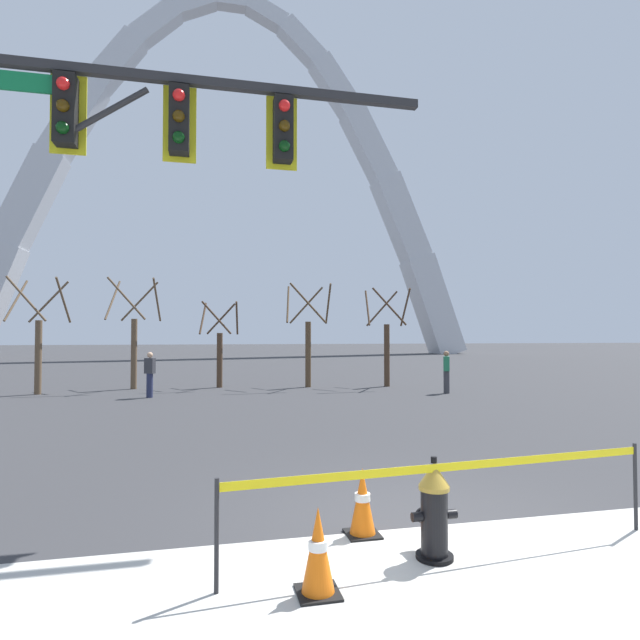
# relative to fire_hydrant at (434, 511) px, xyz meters

# --- Properties ---
(ground_plane) EXTENTS (240.00, 240.00, 0.00)m
(ground_plane) POSITION_rel_fire_hydrant_xyz_m (0.24, 0.83, -0.47)
(ground_plane) COLOR #333335
(fire_hydrant) EXTENTS (0.46, 0.48, 0.99)m
(fire_hydrant) POSITION_rel_fire_hydrant_xyz_m (0.00, 0.00, 0.00)
(fire_hydrant) COLOR black
(fire_hydrant) RESTS_ON ground
(caution_tape_barrier) EXTENTS (4.63, 0.43, 0.97)m
(caution_tape_barrier) POSITION_rel_fire_hydrant_xyz_m (0.22, -0.02, 0.19)
(caution_tape_barrier) COLOR #232326
(caution_tape_barrier) RESTS_ON ground
(traffic_cone_by_hydrant) EXTENTS (0.36, 0.36, 0.73)m
(traffic_cone_by_hydrant) POSITION_rel_fire_hydrant_xyz_m (-0.51, 0.70, -0.11)
(traffic_cone_by_hydrant) COLOR black
(traffic_cone_by_hydrant) RESTS_ON ground
(traffic_cone_mid_sidewalk) EXTENTS (0.36, 0.36, 0.73)m
(traffic_cone_mid_sidewalk) POSITION_rel_fire_hydrant_xyz_m (-1.25, -0.42, -0.11)
(traffic_cone_mid_sidewalk) COLOR black
(traffic_cone_mid_sidewalk) RESTS_ON ground
(traffic_signal_gantry) EXTENTS (6.42, 0.44, 6.00)m
(traffic_signal_gantry) POSITION_rel_fire_hydrant_xyz_m (-3.60, 2.31, 3.80)
(traffic_signal_gantry) COLOR #232326
(traffic_signal_gantry) RESTS_ON ground
(monument_arch) EXTENTS (54.87, 3.30, 40.72)m
(monument_arch) POSITION_rel_fire_hydrant_xyz_m (0.24, 51.31, 17.45)
(monument_arch) COLOR silver
(monument_arch) RESTS_ON ground
(tree_far_left) EXTENTS (1.98, 1.99, 4.29)m
(tree_far_left) POSITION_rel_fire_hydrant_xyz_m (-8.25, 15.94, 1.44)
(tree_far_left) COLOR brown
(tree_far_left) RESTS_ON ground
(tree_left_mid) EXTENTS (2.06, 2.07, 4.47)m
(tree_left_mid) POSITION_rel_fire_hydrant_xyz_m (-5.06, 17.14, 1.52)
(tree_left_mid) COLOR brown
(tree_left_mid) RESTS_ON ground
(tree_center_left) EXTENTS (1.66, 1.67, 3.58)m
(tree_center_left) POSITION_rel_fire_hydrant_xyz_m (-1.64, 17.00, 1.12)
(tree_center_left) COLOR #473323
(tree_center_left) RESTS_ON ground
(tree_center_right) EXTENTS (1.99, 2.00, 4.33)m
(tree_center_right) POSITION_rel_fire_hydrant_xyz_m (2.00, 16.36, 1.46)
(tree_center_right) COLOR brown
(tree_center_right) RESTS_ON ground
(tree_right_mid) EXTENTS (1.92, 1.93, 4.16)m
(tree_right_mid) POSITION_rel_fire_hydrant_xyz_m (5.34, 15.89, 1.38)
(tree_right_mid) COLOR #473323
(tree_right_mid) RESTS_ON ground
(pedestrian_walking_left) EXTENTS (0.39, 0.34, 1.59)m
(pedestrian_walking_left) POSITION_rel_fire_hydrant_xyz_m (-4.11, 14.01, 0.35)
(pedestrian_walking_left) COLOR #232847
(pedestrian_walking_left) RESTS_ON ground
(pedestrian_standing_center) EXTENTS (0.31, 0.39, 1.59)m
(pedestrian_standing_center) POSITION_rel_fire_hydrant_xyz_m (6.62, 12.92, 0.35)
(pedestrian_standing_center) COLOR #38383D
(pedestrian_standing_center) RESTS_ON ground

